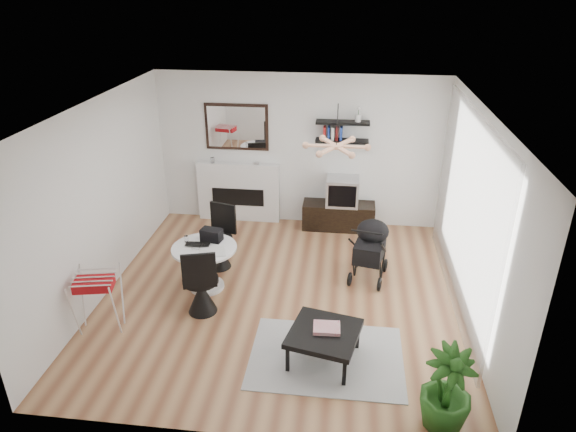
# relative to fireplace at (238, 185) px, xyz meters

# --- Properties ---
(floor) EXTENTS (5.00, 5.00, 0.00)m
(floor) POSITION_rel_fireplace_xyz_m (1.10, -2.42, -0.69)
(floor) COLOR brown
(floor) RESTS_ON ground
(ceiling) EXTENTS (5.00, 5.00, 0.00)m
(ceiling) POSITION_rel_fireplace_xyz_m (1.10, -2.42, 2.01)
(ceiling) COLOR white
(ceiling) RESTS_ON wall_back
(wall_back) EXTENTS (5.00, 0.00, 5.00)m
(wall_back) POSITION_rel_fireplace_xyz_m (1.10, 0.08, 0.66)
(wall_back) COLOR white
(wall_back) RESTS_ON floor
(wall_left) EXTENTS (0.00, 5.00, 5.00)m
(wall_left) POSITION_rel_fireplace_xyz_m (-1.40, -2.42, 0.66)
(wall_left) COLOR white
(wall_left) RESTS_ON floor
(wall_right) EXTENTS (0.00, 5.00, 5.00)m
(wall_right) POSITION_rel_fireplace_xyz_m (3.60, -2.42, 0.66)
(wall_right) COLOR white
(wall_right) RESTS_ON floor
(sheer_curtain) EXTENTS (0.04, 3.60, 2.60)m
(sheer_curtain) POSITION_rel_fireplace_xyz_m (3.50, -2.22, 0.66)
(sheer_curtain) COLOR white
(sheer_curtain) RESTS_ON wall_right
(fireplace) EXTENTS (1.50, 0.17, 2.16)m
(fireplace) POSITION_rel_fireplace_xyz_m (0.00, 0.00, 0.00)
(fireplace) COLOR white
(fireplace) RESTS_ON floor
(shelf_lower) EXTENTS (0.90, 0.25, 0.04)m
(shelf_lower) POSITION_rel_fireplace_xyz_m (1.84, -0.05, 0.91)
(shelf_lower) COLOR black
(shelf_lower) RESTS_ON wall_back
(shelf_upper) EXTENTS (0.90, 0.25, 0.04)m
(shelf_upper) POSITION_rel_fireplace_xyz_m (1.84, -0.05, 1.23)
(shelf_upper) COLOR black
(shelf_upper) RESTS_ON wall_back
(pendant_lamp) EXTENTS (0.90, 0.90, 0.10)m
(pendant_lamp) POSITION_rel_fireplace_xyz_m (1.80, -2.12, 1.46)
(pendant_lamp) COLOR tan
(pendant_lamp) RESTS_ON ceiling
(tv_console) EXTENTS (1.27, 0.45, 0.48)m
(tv_console) POSITION_rel_fireplace_xyz_m (1.84, -0.16, -0.45)
(tv_console) COLOR black
(tv_console) RESTS_ON floor
(crt_tv) EXTENTS (0.56, 0.49, 0.49)m
(crt_tv) POSITION_rel_fireplace_xyz_m (1.89, -0.16, 0.04)
(crt_tv) COLOR #BCBCBF
(crt_tv) RESTS_ON tv_console
(dining_table) EXTENTS (0.92, 0.92, 0.67)m
(dining_table) POSITION_rel_fireplace_xyz_m (0.00, -2.35, -0.24)
(dining_table) COLOR white
(dining_table) RESTS_ON floor
(laptop) EXTENTS (0.36, 0.24, 0.03)m
(laptop) POSITION_rel_fireplace_xyz_m (-0.10, -2.37, 0.00)
(laptop) COLOR black
(laptop) RESTS_ON dining_table
(black_bag) EXTENTS (0.33, 0.23, 0.18)m
(black_bag) POSITION_rel_fireplace_xyz_m (0.06, -2.14, 0.08)
(black_bag) COLOR black
(black_bag) RESTS_ON dining_table
(newspaper) EXTENTS (0.43, 0.40, 0.01)m
(newspaper) POSITION_rel_fireplace_xyz_m (0.16, -2.49, -0.01)
(newspaper) COLOR white
(newspaper) RESTS_ON dining_table
(drinking_glass) EXTENTS (0.06, 0.06, 0.09)m
(drinking_glass) POSITION_rel_fireplace_xyz_m (-0.29, -2.23, 0.04)
(drinking_glass) COLOR white
(drinking_glass) RESTS_ON dining_table
(chair_far) EXTENTS (0.51, 0.52, 1.00)m
(chair_far) POSITION_rel_fireplace_xyz_m (0.03, -1.73, -0.37)
(chair_far) COLOR black
(chair_far) RESTS_ON floor
(chair_near) EXTENTS (0.52, 0.53, 1.01)m
(chair_near) POSITION_rel_fireplace_xyz_m (0.10, -2.95, -0.37)
(chair_near) COLOR black
(chair_near) RESTS_ON floor
(drying_rack) EXTENTS (0.63, 0.60, 0.80)m
(drying_rack) POSITION_rel_fireplace_xyz_m (-1.08, -3.47, -0.26)
(drying_rack) COLOR white
(drying_rack) RESTS_ON floor
(stroller) EXTENTS (0.63, 0.86, 0.98)m
(stroller) POSITION_rel_fireplace_xyz_m (2.36, -1.74, -0.27)
(stroller) COLOR black
(stroller) RESTS_ON floor
(rug) EXTENTS (1.82, 1.31, 0.01)m
(rug) POSITION_rel_fireplace_xyz_m (1.82, -3.67, -0.68)
(rug) COLOR gray
(rug) RESTS_ON floor
(coffee_table) EXTENTS (0.93, 0.93, 0.40)m
(coffee_table) POSITION_rel_fireplace_xyz_m (1.78, -3.70, -0.32)
(coffee_table) COLOR black
(coffee_table) RESTS_ON rug
(magazines) EXTENTS (0.32, 0.26, 0.04)m
(magazines) POSITION_rel_fireplace_xyz_m (1.81, -3.67, -0.25)
(magazines) COLOR #B32C42
(magazines) RESTS_ON coffee_table
(potted_plant) EXTENTS (0.65, 0.65, 0.93)m
(potted_plant) POSITION_rel_fireplace_xyz_m (3.03, -4.54, -0.22)
(potted_plant) COLOR #215317
(potted_plant) RESTS_ON floor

